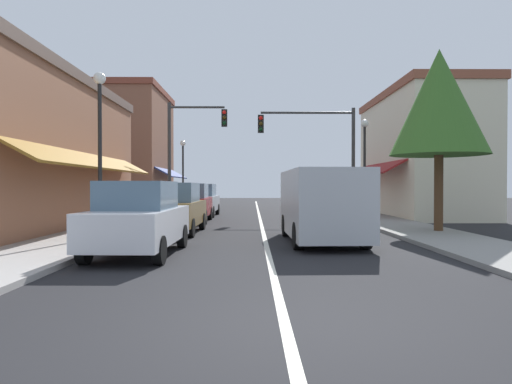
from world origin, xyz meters
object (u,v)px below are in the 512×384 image
at_px(parked_car_second_left, 174,208).
at_px(traffic_signal_left_corner, 188,142).
at_px(traffic_signal_mast_arm, 320,143).
at_px(street_lamp_right_mid, 365,153).
at_px(tree_right_near, 439,103).
at_px(parked_car_nearest_left, 139,219).
at_px(street_lamp_left_near, 100,128).
at_px(parked_car_far_left, 201,200).
at_px(parked_car_third_left, 190,203).
at_px(street_lamp_left_far, 183,163).
at_px(van_in_lane, 321,203).

bearing_deg(parked_car_second_left, traffic_signal_left_corner, 96.21).
xyz_separation_m(traffic_signal_mast_arm, street_lamp_right_mid, (1.81, -1.92, -0.64)).
bearing_deg(tree_right_near, parked_car_nearest_left, -152.49).
height_order(parked_car_nearest_left, traffic_signal_mast_arm, traffic_signal_mast_arm).
distance_m(traffic_signal_mast_arm, street_lamp_left_near, 12.58).
xyz_separation_m(parked_car_second_left, street_lamp_right_mid, (8.02, 5.39, 2.35)).
distance_m(parked_car_far_left, tree_right_near, 13.73).
xyz_separation_m(parked_car_third_left, tree_right_near, (9.29, -5.33, 3.65)).
bearing_deg(traffic_signal_left_corner, parked_car_nearest_left, -86.91).
xyz_separation_m(parked_car_nearest_left, parked_car_second_left, (-0.03, 5.10, 0.00)).
bearing_deg(parked_car_third_left, parked_car_second_left, -88.86).
distance_m(parked_car_far_left, street_lamp_left_near, 11.87).
bearing_deg(parked_car_third_left, tree_right_near, -30.21).
xyz_separation_m(parked_car_nearest_left, traffic_signal_mast_arm, (6.18, 12.41, 2.99)).
xyz_separation_m(parked_car_far_left, street_lamp_left_far, (-1.69, 4.78, 2.26)).
relative_size(parked_car_third_left, van_in_lane, 0.79).
distance_m(parked_car_third_left, traffic_signal_mast_arm, 7.38).
bearing_deg(van_in_lane, traffic_signal_left_corner, 115.44).
height_order(street_lamp_right_mid, street_lamp_left_far, street_lamp_right_mid).
xyz_separation_m(parked_car_nearest_left, parked_car_third_left, (-0.16, 10.09, 0.00)).
relative_size(van_in_lane, tree_right_near, 0.82).
relative_size(parked_car_third_left, tree_right_near, 0.65).
bearing_deg(street_lamp_left_far, traffic_signal_mast_arm, -39.37).
relative_size(parked_car_nearest_left, street_lamp_left_near, 0.82).
relative_size(traffic_signal_mast_arm, street_lamp_left_near, 1.12).
height_order(parked_car_far_left, street_lamp_left_far, street_lamp_left_far).
bearing_deg(traffic_signal_left_corner, van_in_lane, -63.16).
bearing_deg(van_in_lane, traffic_signal_mast_arm, 80.31).
bearing_deg(traffic_signal_left_corner, street_lamp_left_near, -96.01).
xyz_separation_m(parked_car_second_left, van_in_lane, (4.76, -2.58, 0.27)).
bearing_deg(street_lamp_right_mid, parked_car_nearest_left, -127.29).
xyz_separation_m(parked_car_third_left, parked_car_far_left, (0.02, 4.12, 0.00)).
bearing_deg(van_in_lane, tree_right_near, 25.59).
bearing_deg(parked_car_far_left, street_lamp_left_far, 110.93).
height_order(parked_car_third_left, traffic_signal_left_corner, traffic_signal_left_corner).
bearing_deg(parked_car_second_left, parked_car_far_left, 92.11).
xyz_separation_m(parked_car_far_left, van_in_lane, (4.88, -11.69, 0.27)).
bearing_deg(street_lamp_right_mid, street_lamp_left_far, 139.15).
height_order(traffic_signal_left_corner, tree_right_near, tree_right_near).
bearing_deg(traffic_signal_left_corner, parked_car_third_left, -80.09).
distance_m(parked_car_nearest_left, parked_car_far_left, 14.21).
xyz_separation_m(parked_car_third_left, traffic_signal_left_corner, (-0.56, 3.22, 3.12)).
height_order(parked_car_third_left, tree_right_near, tree_right_near).
relative_size(traffic_signal_mast_arm, street_lamp_right_mid, 1.18).
xyz_separation_m(street_lamp_left_near, street_lamp_right_mid, (9.82, 7.77, -0.15)).
xyz_separation_m(parked_car_third_left, van_in_lane, (4.90, -7.57, 0.27)).
height_order(parked_car_far_left, van_in_lane, van_in_lane).
xyz_separation_m(parked_car_second_left, traffic_signal_mast_arm, (6.21, 7.31, 2.99)).
height_order(van_in_lane, tree_right_near, tree_right_near).
bearing_deg(parked_car_third_left, street_lamp_left_far, 100.30).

